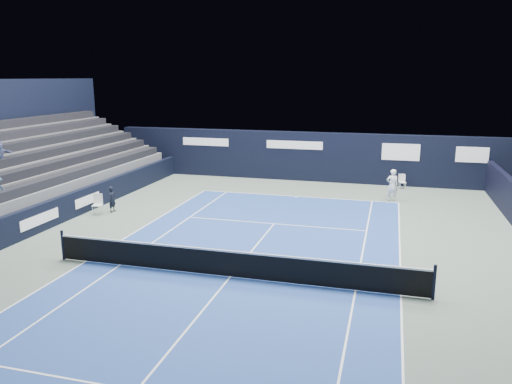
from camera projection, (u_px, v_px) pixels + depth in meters
The scene contains 12 objects.
ground at pixel (247, 257), 18.49m from camera, with size 48.00×48.00×0.00m, color #536358.
court_surface at pixel (230, 277), 16.61m from camera, with size 10.97×23.77×0.01m, color navy.
folding_chair_back_a at pixel (402, 179), 29.71m from camera, with size 0.42×0.45×0.82m.
folding_chair_back_b at pixel (402, 180), 29.81m from camera, with size 0.45×0.45×0.85m.
line_judge_chair at pixel (98, 203), 24.14m from camera, with size 0.54×0.53×0.99m.
line_judge at pixel (112, 199), 24.52m from camera, with size 0.47×0.31×1.28m, color black.
court_markings at pixel (230, 277), 16.61m from camera, with size 11.03×23.83×0.00m.
tennis_net at pixel (230, 263), 16.50m from camera, with size 12.90×0.10×1.10m.
back_sponsor_wall at pixel (311, 157), 31.76m from camera, with size 26.00×0.63×3.10m.
side_barrier_left at pixel (84, 200), 24.52m from camera, with size 0.33×22.00×1.20m.
spectator_stand at pixel (31, 166), 26.13m from camera, with size 6.00×18.00×6.40m.
tennis_player at pixel (392, 185), 26.70m from camera, with size 0.73×0.91×1.72m.
Camera 1 is at (4.92, -14.76, 6.53)m, focal length 35.00 mm.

